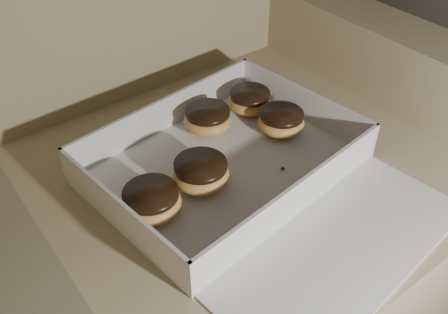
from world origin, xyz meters
name	(u,v)px	position (x,y,z in m)	size (l,w,h in m)	color
armchair	(207,194)	(0.62, 0.65, 0.32)	(0.96, 0.81, 1.00)	#95815F
bakery_box	(244,175)	(0.61, 0.53, 0.46)	(0.49, 0.56, 0.07)	silver
donut_a	(281,121)	(0.75, 0.59, 0.48)	(0.09, 0.09, 0.04)	#E49D4F
donut_b	(201,173)	(0.54, 0.56, 0.48)	(0.09, 0.09, 0.05)	#E49D4F
donut_c	(250,100)	(0.75, 0.68, 0.48)	(0.09, 0.09, 0.04)	#E49D4F
donut_d	(208,119)	(0.64, 0.68, 0.48)	(0.09, 0.09, 0.05)	#E49D4F
donut_e	(152,201)	(0.45, 0.55, 0.48)	(0.09, 0.09, 0.05)	#E49D4F
crumb_a	(283,168)	(0.68, 0.50, 0.46)	(0.01, 0.01, 0.00)	black
crumb_b	(281,207)	(0.61, 0.43, 0.46)	(0.01, 0.01, 0.00)	black
crumb_c	(207,261)	(0.46, 0.42, 0.46)	(0.01, 0.01, 0.00)	black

